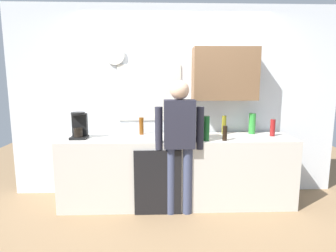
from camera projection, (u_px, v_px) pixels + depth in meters
The scene contains 13 objects.
ground_plane at pixel (179, 213), 3.48m from camera, with size 8.00×8.00×0.00m, color #8C6D4C.
kitchen_counter at pixel (177, 170), 3.70m from camera, with size 2.94×0.64×0.88m, color beige.
dishwasher_panel at pixel (158, 183), 3.37m from camera, with size 0.56×0.02×0.79m, color black.
back_wall_assembly at pixel (181, 98), 3.95m from camera, with size 4.54×0.42×2.60m.
coffee_maker at pixel (79, 127), 3.55m from camera, with size 0.20×0.20×0.33m.
bottle_amber_beer at pixel (141, 126), 3.80m from camera, with size 0.06×0.06×0.23m, color brown.
bottle_green_wine at pixel (206, 129), 3.40m from camera, with size 0.07×0.07×0.30m, color #195923.
bottle_dark_sauce at pixel (225, 133), 3.42m from camera, with size 0.06×0.06×0.18m, color black.
bottle_red_vinegar at pixel (273, 128), 3.69m from camera, with size 0.06×0.06×0.22m, color maroon.
bottle_olive_oil at pixel (224, 125), 3.83m from camera, with size 0.06×0.06×0.25m, color olive.
bottle_clear_soda at pixel (252, 123), 3.85m from camera, with size 0.09×0.09×0.28m, color #2D8C33.
cup_terracotta_mug at pixel (200, 131), 3.82m from camera, with size 0.08×0.08×0.09m, color #B26647.
person_at_sink at pixel (179, 137), 3.33m from camera, with size 0.57×0.22×1.60m.
Camera 1 is at (-0.25, -3.25, 1.61)m, focal length 30.46 mm.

